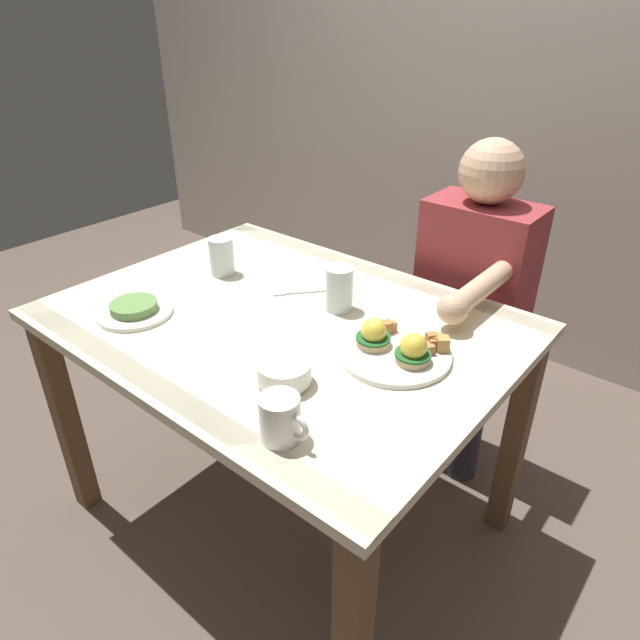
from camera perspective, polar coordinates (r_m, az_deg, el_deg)
ground_plane at (r=1.97m, az=-3.18°, el=-18.79°), size 6.00×6.00×0.00m
back_wall at (r=2.61m, az=21.05°, el=24.12°), size 4.80×0.10×2.60m
dining_table at (r=1.56m, az=-3.83°, el=-3.11°), size 1.20×0.90×0.74m
eggs_benedict_plate at (r=1.33m, az=7.72°, el=-2.85°), size 0.27×0.27×0.09m
fruit_bowl at (r=1.23m, az=-3.68°, el=-5.38°), size 0.12×0.12×0.05m
coffee_mug at (r=1.08m, az=-4.01°, el=-9.85°), size 0.11×0.08×0.09m
fork at (r=1.62m, az=-2.45°, el=2.82°), size 0.12×0.13×0.00m
water_glass_near at (r=1.75m, az=-9.95°, el=6.18°), size 0.07×0.07×0.12m
water_glass_far at (r=1.51m, az=1.96°, el=2.90°), size 0.07×0.07×0.12m
side_plate at (r=1.58m, az=-18.35°, el=0.98°), size 0.20×0.20×0.04m
diner_person at (r=1.86m, az=15.01°, el=2.34°), size 0.34×0.54×1.14m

